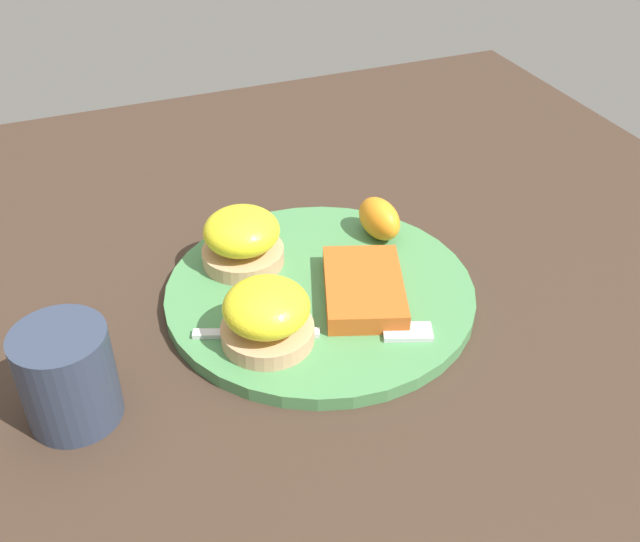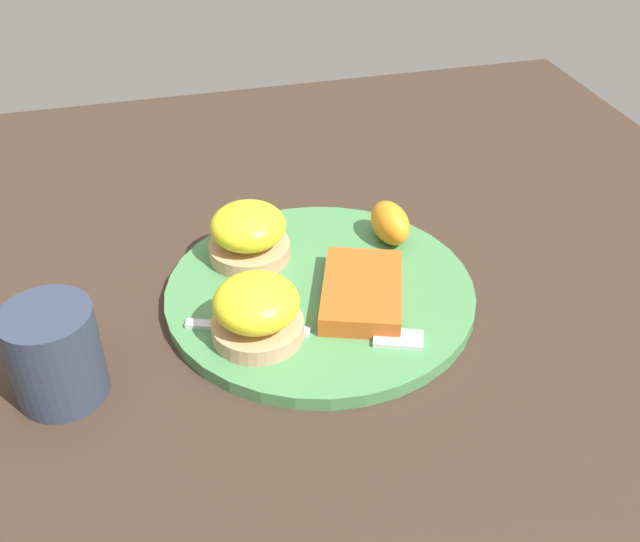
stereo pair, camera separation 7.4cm
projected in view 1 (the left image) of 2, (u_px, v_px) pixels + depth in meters
ground_plane at (320, 298)px, 0.76m from camera, size 1.10×1.10×0.00m
plate at (320, 293)px, 0.75m from camera, size 0.31×0.31×0.01m
sandwich_benedict_left at (242, 239)px, 0.77m from camera, size 0.09×0.09×0.06m
sandwich_benedict_right at (267, 315)px, 0.67m from camera, size 0.09×0.09×0.06m
hashbrown_patty at (364, 288)px, 0.73m from camera, size 0.14×0.11×0.02m
orange_wedge at (379, 219)px, 0.81m from camera, size 0.06×0.04×0.04m
fork at (329, 333)px, 0.69m from camera, size 0.09×0.21×0.00m
cup at (67, 375)px, 0.60m from camera, size 0.11×0.08×0.09m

